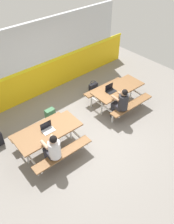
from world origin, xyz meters
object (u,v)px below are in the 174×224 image
at_px(picnic_table_left, 49,135).
at_px(picnic_table_right, 118,92).
at_px(student_further, 121,102).
at_px(laptop_silver, 47,129).
at_px(laptop_dark, 110,90).
at_px(tote_bag_bright, 93,88).
at_px(student_nearer, 53,149).
at_px(satchel_spare, 50,115).

height_order(picnic_table_left, picnic_table_right, same).
bearing_deg(picnic_table_left, student_further, -9.83).
height_order(picnic_table_left, student_further, student_further).
bearing_deg(picnic_table_right, laptop_silver, -178.10).
bearing_deg(student_further, laptop_dark, 77.18).
relative_size(picnic_table_left, tote_bag_bright, 4.15).
xyz_separation_m(student_nearer, satchel_spare, (0.94, 1.56, -0.49)).
bearing_deg(satchel_spare, picnic_table_right, -22.71).
bearing_deg(satchel_spare, student_further, -40.55).
relative_size(picnic_table_right, student_nearer, 1.48).
xyz_separation_m(student_further, satchel_spare, (-1.67, 1.43, -0.49)).
height_order(student_nearer, tote_bag_bright, student_nearer).
relative_size(laptop_dark, tote_bag_bright, 0.76).
bearing_deg(picnic_table_left, picnic_table_right, 2.64).
height_order(student_further, laptop_silver, student_further).
height_order(picnic_table_right, satchel_spare, picnic_table_right).
relative_size(laptop_silver, tote_bag_bright, 0.76).
bearing_deg(tote_bag_bright, student_further, -103.66).
height_order(picnic_table_right, laptop_dark, laptop_dark).
xyz_separation_m(picnic_table_right, student_further, (-0.45, -0.54, 0.13)).
bearing_deg(student_further, picnic_table_left, 170.17).
height_order(laptop_dark, tote_bag_bright, laptop_dark).
xyz_separation_m(student_nearer, laptop_dark, (2.74, 0.73, 0.08)).
bearing_deg(tote_bag_bright, student_nearer, -149.05).
bearing_deg(laptop_silver, picnic_table_left, -109.74).
height_order(picnic_table_left, laptop_dark, laptop_dark).
bearing_deg(laptop_silver, student_nearer, -113.16).
relative_size(picnic_table_right, laptop_dark, 5.44).
xyz_separation_m(student_nearer, laptop_silver, (0.25, 0.59, 0.08)).
bearing_deg(tote_bag_bright, picnic_table_left, -155.61).
relative_size(student_further, tote_bag_bright, 2.81).
bearing_deg(student_nearer, student_further, 3.02).
xyz_separation_m(tote_bag_bright, satchel_spare, (-2.07, -0.24, 0.02)).
bearing_deg(student_nearer, laptop_silver, 66.84).
height_order(student_nearer, laptop_dark, student_nearer).
distance_m(tote_bag_bright, satchel_spare, 2.09).
xyz_separation_m(picnic_table_left, tote_bag_bright, (2.78, 1.26, -0.38)).
bearing_deg(picnic_table_right, student_nearer, -167.49).
distance_m(student_nearer, laptop_dark, 2.84).
xyz_separation_m(laptop_silver, tote_bag_bright, (2.76, 1.22, -0.59)).
xyz_separation_m(laptop_silver, satchel_spare, (0.69, 0.98, -0.57)).
distance_m(student_further, laptop_silver, 2.40).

